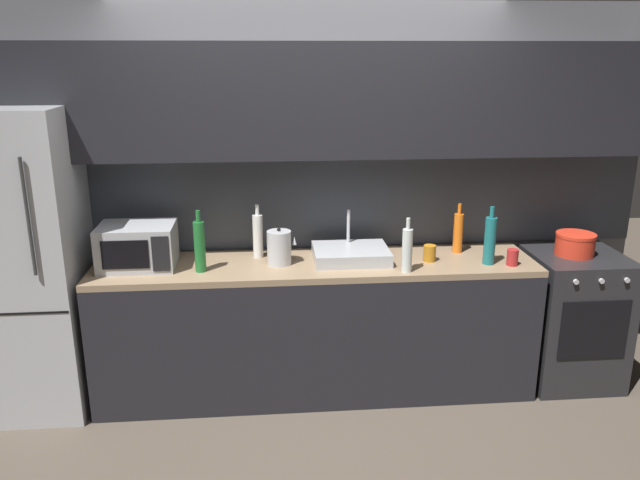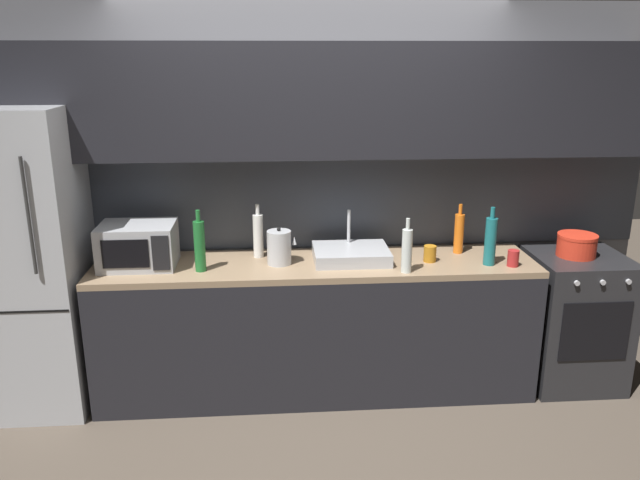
# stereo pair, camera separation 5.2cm
# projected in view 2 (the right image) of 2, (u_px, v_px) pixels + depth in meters

# --- Properties ---
(ground_plane) EXTENTS (10.00, 10.00, 0.00)m
(ground_plane) POSITION_uv_depth(u_px,v_px,m) (328.00, 473.00, 3.43)
(ground_plane) COLOR #4C4238
(back_wall) EXTENTS (4.55, 0.44, 2.50)m
(back_wall) POSITION_uv_depth(u_px,v_px,m) (312.00, 154.00, 4.12)
(back_wall) COLOR slate
(back_wall) RESTS_ON ground
(counter_run) EXTENTS (2.81, 0.60, 0.90)m
(counter_run) POSITION_uv_depth(u_px,v_px,m) (316.00, 327.00, 4.15)
(counter_run) COLOR black
(counter_run) RESTS_ON ground
(refrigerator) EXTENTS (0.68, 0.69, 1.89)m
(refrigerator) POSITION_uv_depth(u_px,v_px,m) (26.00, 262.00, 3.88)
(refrigerator) COLOR #ADAFB5
(refrigerator) RESTS_ON ground
(oven_range) EXTENTS (0.60, 0.62, 0.90)m
(oven_range) POSITION_uv_depth(u_px,v_px,m) (573.00, 319.00, 4.28)
(oven_range) COLOR #232326
(oven_range) RESTS_ON ground
(microwave) EXTENTS (0.46, 0.35, 0.27)m
(microwave) POSITION_uv_depth(u_px,v_px,m) (138.00, 245.00, 3.92)
(microwave) COLOR #A8AAAF
(microwave) RESTS_ON counter_run
(sink_basin) EXTENTS (0.48, 0.38, 0.30)m
(sink_basin) POSITION_uv_depth(u_px,v_px,m) (351.00, 254.00, 4.06)
(sink_basin) COLOR #ADAFB5
(sink_basin) RESTS_ON counter_run
(kettle) EXTENTS (0.19, 0.15, 0.24)m
(kettle) POSITION_uv_depth(u_px,v_px,m) (279.00, 247.00, 3.97)
(kettle) COLOR #B7BABF
(kettle) RESTS_ON counter_run
(wine_bottle_white) EXTENTS (0.07, 0.07, 0.35)m
(wine_bottle_white) POSITION_uv_depth(u_px,v_px,m) (258.00, 235.00, 4.09)
(wine_bottle_white) COLOR silver
(wine_bottle_white) RESTS_ON counter_run
(wine_bottle_teal) EXTENTS (0.07, 0.07, 0.37)m
(wine_bottle_teal) POSITION_uv_depth(u_px,v_px,m) (490.00, 241.00, 3.94)
(wine_bottle_teal) COLOR #19666B
(wine_bottle_teal) RESTS_ON counter_run
(wine_bottle_clear) EXTENTS (0.06, 0.06, 0.34)m
(wine_bottle_clear) POSITION_uv_depth(u_px,v_px,m) (407.00, 250.00, 3.81)
(wine_bottle_clear) COLOR silver
(wine_bottle_clear) RESTS_ON counter_run
(wine_bottle_orange) EXTENTS (0.06, 0.06, 0.33)m
(wine_bottle_orange) POSITION_uv_depth(u_px,v_px,m) (459.00, 233.00, 4.18)
(wine_bottle_orange) COLOR orange
(wine_bottle_orange) RESTS_ON counter_run
(wine_bottle_green) EXTENTS (0.07, 0.07, 0.38)m
(wine_bottle_green) POSITION_uv_depth(u_px,v_px,m) (200.00, 245.00, 3.83)
(wine_bottle_green) COLOR #1E6B2D
(wine_bottle_green) RESTS_ON counter_run
(mug_amber) EXTENTS (0.08, 0.08, 0.10)m
(mug_amber) POSITION_uv_depth(u_px,v_px,m) (430.00, 254.00, 4.03)
(mug_amber) COLOR #B27019
(mug_amber) RESTS_ON counter_run
(mug_red) EXTENTS (0.07, 0.07, 0.10)m
(mug_red) POSITION_uv_depth(u_px,v_px,m) (513.00, 258.00, 3.94)
(mug_red) COLOR #A82323
(mug_red) RESTS_ON counter_run
(cooking_pot) EXTENTS (0.25, 0.25, 0.15)m
(cooking_pot) POSITION_uv_depth(u_px,v_px,m) (577.00, 245.00, 4.13)
(cooking_pot) COLOR red
(cooking_pot) RESTS_ON oven_range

